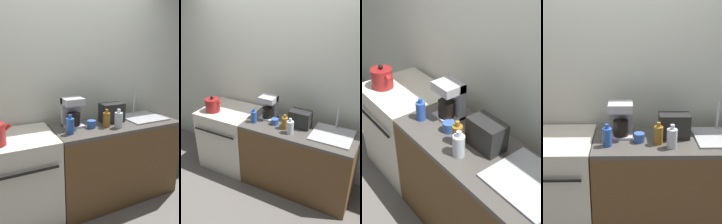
# 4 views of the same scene
# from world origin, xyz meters

# --- Properties ---
(wall_back) EXTENTS (8.00, 0.05, 2.60)m
(wall_back) POSITION_xyz_m (0.00, 0.72, 1.30)
(wall_back) COLOR silver
(wall_back) RESTS_ON ground_plane
(stove) EXTENTS (0.75, 0.70, 0.89)m
(stove) POSITION_xyz_m (-0.58, 0.33, 0.46)
(stove) COLOR silver
(stove) RESTS_ON ground_plane
(counter_block) EXTENTS (1.41, 0.58, 0.89)m
(counter_block) POSITION_xyz_m (0.50, 0.29, 0.45)
(counter_block) COLOR brown
(counter_block) RESTS_ON ground_plane
(toaster) EXTENTS (0.26, 0.16, 0.21)m
(toaster) POSITION_xyz_m (0.49, 0.36, 1.00)
(toaster) COLOR black
(toaster) RESTS_ON counter_block
(coffee_maker) EXTENTS (0.21, 0.19, 0.30)m
(coffee_maker) POSITION_xyz_m (0.03, 0.40, 1.05)
(coffee_maker) COLOR #B7B7BC
(coffee_maker) RESTS_ON counter_block
(sink_tray) EXTENTS (0.47, 0.43, 0.28)m
(sink_tray) POSITION_xyz_m (0.90, 0.34, 0.91)
(sink_tray) COLOR #B7B7BC
(sink_tray) RESTS_ON counter_block
(bottle_clear) EXTENTS (0.08, 0.08, 0.20)m
(bottle_clear) POSITION_xyz_m (0.44, 0.15, 0.97)
(bottle_clear) COLOR silver
(bottle_clear) RESTS_ON counter_block
(bottle_blue) EXTENTS (0.08, 0.08, 0.19)m
(bottle_blue) POSITION_xyz_m (-0.08, 0.19, 0.97)
(bottle_blue) COLOR #2D56B7
(bottle_blue) RESTS_ON counter_block
(bottle_amber) EXTENTS (0.08, 0.08, 0.19)m
(bottle_amber) POSITION_xyz_m (0.34, 0.22, 0.97)
(bottle_amber) COLOR #9E6B23
(bottle_amber) RESTS_ON counter_block
(cup_blue) EXTENTS (0.09, 0.09, 0.08)m
(cup_blue) POSITION_xyz_m (0.19, 0.26, 0.93)
(cup_blue) COLOR #3860B2
(cup_blue) RESTS_ON counter_block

